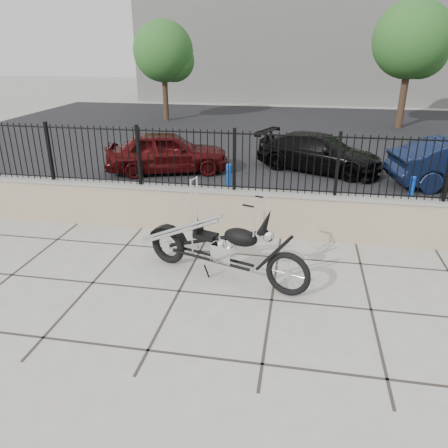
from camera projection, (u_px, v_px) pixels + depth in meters
name	position (u px, v px, depth m)	size (l,w,h in m)	color
ground_plane	(272.00, 300.00, 6.83)	(90.00, 90.00, 0.00)	#99968E
parking_lot	(295.00, 139.00, 18.18)	(30.00, 30.00, 0.00)	black
retaining_wall	(282.00, 214.00, 8.91)	(14.00, 0.36, 0.96)	gray
iron_fence	(285.00, 163.00, 8.50)	(14.00, 0.08, 1.20)	black
background_building	(305.00, 38.00, 29.37)	(22.00, 6.00, 8.00)	beige
chopper_motorcycle	(221.00, 231.00, 7.18)	(2.87, 0.51, 1.72)	black
car_red	(167.00, 152.00, 13.37)	(1.49, 3.71, 1.26)	#3C0809
car_black	(319.00, 153.00, 13.54)	(1.60, 3.94, 1.14)	black
bollard_a	(229.00, 184.00, 10.80)	(0.12, 0.12, 0.99)	blue
bollard_b	(411.00, 196.00, 10.07)	(0.11, 0.11, 0.91)	#0B4AB1
tree_left	(163.00, 48.00, 21.38)	(2.94, 2.94, 4.96)	#382619
tree_right	(412.00, 36.00, 19.22)	(3.40, 3.40, 5.74)	#382619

